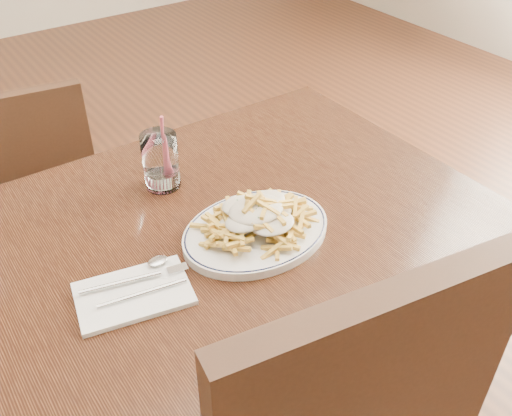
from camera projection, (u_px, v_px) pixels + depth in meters
table at (207, 254)px, 1.23m from camera, size 1.20×0.80×0.75m
chair_far at (29, 195)px, 1.72m from camera, size 0.45×0.45×0.86m
fries_plate at (256, 231)px, 1.16m from camera, size 0.37×0.34×0.02m
loaded_fries at (256, 214)px, 1.13m from camera, size 0.23×0.18×0.07m
napkin at (134, 294)px, 1.02m from camera, size 0.23×0.17×0.01m
cutlery at (131, 289)px, 1.02m from camera, size 0.21×0.10×0.01m
water_glass at (161, 164)px, 1.27m from camera, size 0.08×0.08×0.18m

